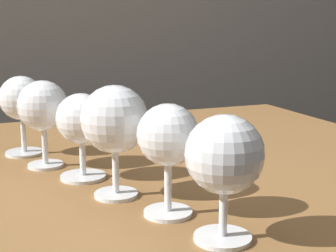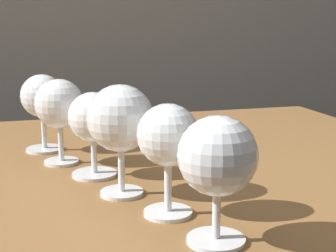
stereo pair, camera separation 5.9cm
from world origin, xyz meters
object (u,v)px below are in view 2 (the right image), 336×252
wine_glass_pinot (120,121)px  wine_glass_port (95,120)px  wine_glass_chardonnay (59,105)px  wine_glass_white (218,159)px  wine_glass_rose (168,137)px  wine_glass_cabernet (42,98)px

wine_glass_pinot → wine_glass_port: bearing=102.0°
wine_glass_port → wine_glass_chardonnay: bearing=119.4°
wine_glass_chardonnay → wine_glass_white: bearing=-69.1°
wine_glass_white → wine_glass_pinot: (-0.07, 0.18, 0.01)m
wine_glass_rose → wine_glass_chardonnay: bearing=112.1°
wine_glass_white → wine_glass_cabernet: 0.47m
wine_glass_cabernet → wine_glass_pinot: bearing=-71.6°
wine_glass_rose → wine_glass_port: 0.19m
wine_glass_cabernet → wine_glass_chardonnay: bearing=-76.0°
wine_glass_port → wine_glass_white: bearing=-71.9°
wine_glass_white → wine_glass_cabernet: same height
wine_glass_white → wine_glass_cabernet: size_ratio=1.00×
wine_glass_white → wine_glass_pinot: bearing=111.2°
wine_glass_rose → wine_glass_cabernet: 0.38m
wine_glass_pinot → wine_glass_chardonnay: size_ratio=1.08×
wine_glass_port → wine_glass_cabernet: 0.19m
wine_glass_white → wine_glass_chardonnay: wine_glass_chardonnay is taller
wine_glass_pinot → wine_glass_chardonnay: (-0.07, 0.18, -0.00)m
wine_glass_pinot → wine_glass_rose: bearing=-65.0°
wine_glass_white → wine_glass_pinot: size_ratio=0.92×
wine_glass_port → wine_glass_chardonnay: wine_glass_chardonnay is taller
wine_glass_pinot → wine_glass_port: 0.10m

